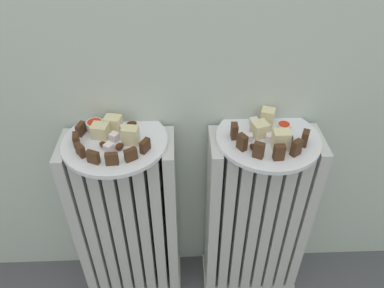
% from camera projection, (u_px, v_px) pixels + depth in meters
% --- Properties ---
extents(radiator_left, '(0.32, 0.15, 0.65)m').
position_uv_depth(radiator_left, '(128.00, 223.00, 1.21)').
color(radiator_left, silver).
rests_on(radiator_left, ground_plane).
extents(radiator_right, '(0.32, 0.15, 0.65)m').
position_uv_depth(radiator_right, '(255.00, 219.00, 1.22)').
color(radiator_right, silver).
rests_on(radiator_right, ground_plane).
extents(plate_left, '(0.28, 0.28, 0.01)m').
position_uv_depth(plate_left, '(115.00, 142.00, 1.00)').
color(plate_left, white).
rests_on(plate_left, radiator_left).
extents(plate_right, '(0.28, 0.28, 0.01)m').
position_uv_depth(plate_right, '(268.00, 138.00, 1.01)').
color(plate_right, white).
rests_on(plate_right, radiator_right).
extents(dark_cake_slice_left_0, '(0.02, 0.03, 0.03)m').
position_uv_depth(dark_cake_slice_left_0, '(81.00, 129.00, 1.01)').
color(dark_cake_slice_left_0, '#472B19').
rests_on(dark_cake_slice_left_0, plate_left).
extents(dark_cake_slice_left_1, '(0.02, 0.03, 0.03)m').
position_uv_depth(dark_cake_slice_left_1, '(76.00, 140.00, 0.97)').
color(dark_cake_slice_left_1, '#472B19').
rests_on(dark_cake_slice_left_1, plate_left).
extents(dark_cake_slice_left_2, '(0.03, 0.03, 0.03)m').
position_uv_depth(dark_cake_slice_left_2, '(80.00, 150.00, 0.94)').
color(dark_cake_slice_left_2, '#472B19').
rests_on(dark_cake_slice_left_2, plate_left).
extents(dark_cake_slice_left_3, '(0.03, 0.03, 0.03)m').
position_uv_depth(dark_cake_slice_left_3, '(93.00, 157.00, 0.92)').
color(dark_cake_slice_left_3, '#472B19').
rests_on(dark_cake_slice_left_3, plate_left).
extents(dark_cake_slice_left_4, '(0.03, 0.02, 0.03)m').
position_uv_depth(dark_cake_slice_left_4, '(112.00, 159.00, 0.91)').
color(dark_cake_slice_left_4, '#472B19').
rests_on(dark_cake_slice_left_4, plate_left).
extents(dark_cake_slice_left_5, '(0.03, 0.03, 0.03)m').
position_uv_depth(dark_cake_slice_left_5, '(131.00, 155.00, 0.92)').
color(dark_cake_slice_left_5, '#472B19').
rests_on(dark_cake_slice_left_5, plate_left).
extents(dark_cake_slice_left_6, '(0.03, 0.03, 0.03)m').
position_uv_depth(dark_cake_slice_left_6, '(145.00, 146.00, 0.95)').
color(dark_cake_slice_left_6, '#472B19').
rests_on(dark_cake_slice_left_6, plate_left).
extents(marble_cake_slice_left_0, '(0.05, 0.04, 0.04)m').
position_uv_depth(marble_cake_slice_left_0, '(113.00, 123.00, 1.03)').
color(marble_cake_slice_left_0, beige).
rests_on(marble_cake_slice_left_0, plate_left).
extents(marble_cake_slice_left_1, '(0.05, 0.04, 0.05)m').
position_uv_depth(marble_cake_slice_left_1, '(131.00, 136.00, 0.97)').
color(marble_cake_slice_left_1, beige).
rests_on(marble_cake_slice_left_1, plate_left).
extents(marble_cake_slice_left_2, '(0.05, 0.05, 0.04)m').
position_uv_depth(marble_cake_slice_left_2, '(100.00, 131.00, 1.00)').
color(marble_cake_slice_left_2, beige).
rests_on(marble_cake_slice_left_2, plate_left).
extents(turkish_delight_left_0, '(0.03, 0.03, 0.02)m').
position_uv_depth(turkish_delight_left_0, '(124.00, 128.00, 1.02)').
color(turkish_delight_left_0, white).
rests_on(turkish_delight_left_0, plate_left).
extents(turkish_delight_left_1, '(0.03, 0.03, 0.02)m').
position_uv_depth(turkish_delight_left_1, '(114.00, 137.00, 0.99)').
color(turkish_delight_left_1, white).
rests_on(turkish_delight_left_1, plate_left).
extents(turkish_delight_left_2, '(0.03, 0.03, 0.02)m').
position_uv_depth(turkish_delight_left_2, '(109.00, 148.00, 0.95)').
color(turkish_delight_left_2, white).
rests_on(turkish_delight_left_2, plate_left).
extents(turkish_delight_left_3, '(0.03, 0.03, 0.03)m').
position_uv_depth(turkish_delight_left_3, '(128.00, 132.00, 1.00)').
color(turkish_delight_left_3, white).
rests_on(turkish_delight_left_3, plate_left).
extents(medjool_date_left_0, '(0.03, 0.03, 0.01)m').
position_uv_depth(medjool_date_left_0, '(103.00, 144.00, 0.97)').
color(medjool_date_left_0, '#3D1E0F').
rests_on(medjool_date_left_0, plate_left).
extents(medjool_date_left_1, '(0.03, 0.02, 0.01)m').
position_uv_depth(medjool_date_left_1, '(132.00, 124.00, 1.04)').
color(medjool_date_left_1, '#3D1E0F').
rests_on(medjool_date_left_1, plate_left).
extents(medjool_date_left_2, '(0.03, 0.03, 0.02)m').
position_uv_depth(medjool_date_left_2, '(119.00, 147.00, 0.96)').
color(medjool_date_left_2, '#3D1E0F').
rests_on(medjool_date_left_2, plate_left).
extents(jam_bowl_left, '(0.05, 0.05, 0.03)m').
position_uv_depth(jam_bowl_left, '(95.00, 125.00, 1.03)').
color(jam_bowl_left, white).
rests_on(jam_bowl_left, plate_left).
extents(dark_cake_slice_right_0, '(0.02, 0.03, 0.04)m').
position_uv_depth(dark_cake_slice_right_0, '(234.00, 131.00, 0.99)').
color(dark_cake_slice_right_0, '#472B19').
rests_on(dark_cake_slice_right_0, plate_right).
extents(dark_cake_slice_right_1, '(0.03, 0.03, 0.04)m').
position_uv_depth(dark_cake_slice_right_1, '(242.00, 142.00, 0.95)').
color(dark_cake_slice_right_1, '#472B19').
rests_on(dark_cake_slice_right_1, plate_right).
extents(dark_cake_slice_right_2, '(0.03, 0.03, 0.04)m').
position_uv_depth(dark_cake_slice_right_2, '(259.00, 150.00, 0.93)').
color(dark_cake_slice_right_2, '#472B19').
rests_on(dark_cake_slice_right_2, plate_right).
extents(dark_cake_slice_right_3, '(0.03, 0.02, 0.04)m').
position_uv_depth(dark_cake_slice_right_3, '(279.00, 152.00, 0.92)').
color(dark_cake_slice_right_3, '#472B19').
rests_on(dark_cake_slice_right_3, plate_right).
extents(dark_cake_slice_right_4, '(0.03, 0.03, 0.04)m').
position_uv_depth(dark_cake_slice_right_4, '(296.00, 148.00, 0.94)').
color(dark_cake_slice_right_4, '#472B19').
rests_on(dark_cake_slice_right_4, plate_right).
extents(dark_cake_slice_right_5, '(0.03, 0.03, 0.04)m').
position_uv_depth(dark_cake_slice_right_5, '(305.00, 138.00, 0.97)').
color(dark_cake_slice_right_5, '#472B19').
rests_on(dark_cake_slice_right_5, plate_right).
extents(marble_cake_slice_right_0, '(0.05, 0.05, 0.04)m').
position_uv_depth(marble_cake_slice_right_0, '(260.00, 129.00, 1.00)').
color(marble_cake_slice_right_0, beige).
rests_on(marble_cake_slice_right_0, plate_right).
extents(marble_cake_slice_right_1, '(0.04, 0.04, 0.05)m').
position_uv_depth(marble_cake_slice_right_1, '(281.00, 140.00, 0.96)').
color(marble_cake_slice_right_1, beige).
rests_on(marble_cake_slice_right_1, plate_right).
extents(marble_cake_slice_right_2, '(0.05, 0.05, 0.05)m').
position_uv_depth(marble_cake_slice_right_2, '(267.00, 117.00, 1.04)').
color(marble_cake_slice_right_2, beige).
rests_on(marble_cake_slice_right_2, plate_right).
extents(turkish_delight_right_0, '(0.03, 0.03, 0.02)m').
position_uv_depth(turkish_delight_right_0, '(254.00, 122.00, 1.04)').
color(turkish_delight_right_0, white).
rests_on(turkish_delight_right_0, plate_right).
extents(turkish_delight_right_1, '(0.02, 0.02, 0.02)m').
position_uv_depth(turkish_delight_right_1, '(249.00, 137.00, 0.99)').
color(turkish_delight_right_1, white).
rests_on(turkish_delight_right_1, plate_right).
extents(turkish_delight_right_2, '(0.03, 0.03, 0.02)m').
position_uv_depth(turkish_delight_right_2, '(270.00, 138.00, 0.99)').
color(turkish_delight_right_2, white).
rests_on(turkish_delight_right_2, plate_right).
extents(medjool_date_right_0, '(0.03, 0.04, 0.02)m').
position_uv_depth(medjool_date_right_0, '(290.00, 138.00, 0.99)').
color(medjool_date_right_0, '#3D1E0F').
rests_on(medjool_date_right_0, plate_right).
extents(medjool_date_right_1, '(0.02, 0.03, 0.01)m').
position_uv_depth(medjool_date_right_1, '(253.00, 147.00, 0.96)').
color(medjool_date_right_1, '#3D1E0F').
rests_on(medjool_date_right_1, plate_right).
extents(jam_bowl_right, '(0.04, 0.04, 0.02)m').
position_uv_depth(jam_bowl_right, '(284.00, 127.00, 1.02)').
color(jam_bowl_right, white).
rests_on(jam_bowl_right, plate_right).
extents(fork, '(0.02, 0.09, 0.00)m').
position_uv_depth(fork, '(270.00, 134.00, 1.02)').
color(fork, '#B7B7BC').
rests_on(fork, plate_right).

